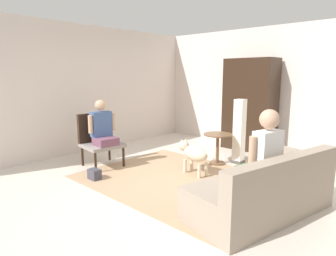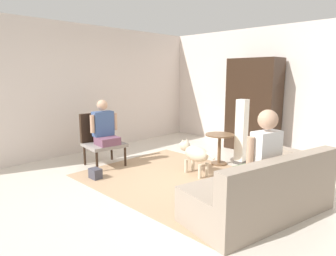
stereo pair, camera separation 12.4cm
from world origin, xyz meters
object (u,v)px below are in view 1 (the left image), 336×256
object	(u,v)px
person_on_armchair	(102,127)
armoire_cabinet	(250,105)
column_lamp	(239,132)
armchair	(99,137)
round_end_table	(218,144)
couch	(266,191)
person_on_couch	(264,152)
handbag	(94,174)
dog	(194,153)

from	to	relation	value
person_on_armchair	armoire_cabinet	xyz separation A→B (m)	(1.32, 3.01, 0.27)
person_on_armchair	column_lamp	xyz separation A→B (m)	(1.71, 1.89, -0.14)
armchair	round_end_table	size ratio (longest dim) A/B	1.66
couch	column_lamp	distance (m)	2.13
person_on_couch	handbag	xyz separation A→B (m)	(-2.52, -0.71, -0.70)
dog	column_lamp	size ratio (longest dim) A/B	0.67
armchair	person_on_armchair	size ratio (longest dim) A/B	1.20
round_end_table	column_lamp	world-z (taller)	column_lamp
couch	dog	distance (m)	1.66
couch	dog	world-z (taller)	couch
armchair	person_on_armchair	distance (m)	0.27
dog	armoire_cabinet	world-z (taller)	armoire_cabinet
armchair	person_on_couch	size ratio (longest dim) A/B	1.11
person_on_couch	armoire_cabinet	xyz separation A→B (m)	(-1.66, 2.80, 0.23)
couch	column_lamp	xyz separation A→B (m)	(-1.31, 1.65, 0.31)
armoire_cabinet	dog	bearing A→B (deg)	-86.09
column_lamp	armoire_cabinet	size ratio (longest dim) A/B	0.61
armchair	armoire_cabinet	size ratio (longest dim) A/B	0.48
person_on_couch	handbag	size ratio (longest dim) A/B	4.25
armchair	round_end_table	distance (m)	2.24
round_end_table	armoire_cabinet	world-z (taller)	armoire_cabinet
round_end_table	couch	bearing A→B (deg)	-40.18
armchair	person_on_couch	bearing A→B (deg)	3.38
couch	armchair	size ratio (longest dim) A/B	2.09
person_on_armchair	armoire_cabinet	world-z (taller)	armoire_cabinet
round_end_table	armoire_cabinet	xyz separation A→B (m)	(-0.13, 1.45, 0.62)
person_on_armchair	handbag	world-z (taller)	person_on_armchair
handbag	armchair	bearing A→B (deg)	140.12
couch	round_end_table	distance (m)	2.06
dog	person_on_armchair	bearing A→B (deg)	-151.16
person_on_couch	person_on_armchair	bearing A→B (deg)	-176.03
person_on_armchair	round_end_table	xyz separation A→B (m)	(1.45, 1.56, -0.35)
armchair	armoire_cabinet	distance (m)	3.37
armoire_cabinet	handbag	size ratio (longest dim) A/B	9.92
armchair	dog	xyz separation A→B (m)	(1.64, 0.79, -0.17)
person_on_couch	dog	bearing A→B (deg)	158.32
column_lamp	handbag	xyz separation A→B (m)	(-1.25, -2.39, -0.52)
handbag	person_on_couch	bearing A→B (deg)	15.75
person_on_couch	round_end_table	distance (m)	2.08
armchair	couch	bearing A→B (deg)	3.84
couch	person_on_couch	bearing A→B (deg)	-143.72
couch	person_on_couch	size ratio (longest dim) A/B	2.33
armchair	person_on_armchair	xyz separation A→B (m)	(0.17, -0.02, 0.21)
person_on_couch	handbag	world-z (taller)	person_on_couch
armchair	dog	size ratio (longest dim) A/B	1.17
round_end_table	dog	world-z (taller)	round_end_table
handbag	couch	bearing A→B (deg)	16.11
person_on_armchair	round_end_table	distance (m)	2.16
dog	round_end_table	bearing A→B (deg)	91.52
armchair	handbag	bearing A→B (deg)	-39.88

